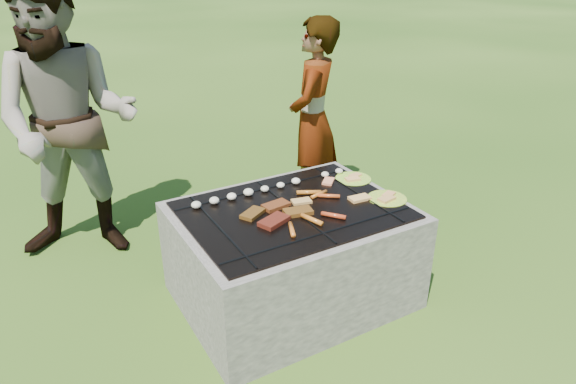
# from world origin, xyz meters

# --- Properties ---
(lawn) EXTENTS (60.00, 60.00, 0.00)m
(lawn) POSITION_xyz_m (0.00, 0.00, 0.00)
(lawn) COLOR #224511
(lawn) RESTS_ON ground
(fire_pit) EXTENTS (1.30, 1.00, 0.62)m
(fire_pit) POSITION_xyz_m (0.00, 0.00, 0.28)
(fire_pit) COLOR gray
(fire_pit) RESTS_ON ground
(mushrooms) EXTENTS (1.05, 0.06, 0.04)m
(mushrooms) POSITION_xyz_m (-0.05, 0.29, 0.63)
(mushrooms) COLOR beige
(mushrooms) RESTS_ON fire_pit
(pork_slabs) EXTENTS (0.40, 0.29, 0.03)m
(pork_slabs) POSITION_xyz_m (-0.12, -0.02, 0.62)
(pork_slabs) COLOR brown
(pork_slabs) RESTS_ON fire_pit
(sausages) EXTENTS (0.50, 0.45, 0.03)m
(sausages) POSITION_xyz_m (0.11, -0.07, 0.62)
(sausages) COLOR #C36C20
(sausages) RESTS_ON fire_pit
(bread_on_grate) EXTENTS (0.45, 0.40, 0.02)m
(bread_on_grate) POSITION_xyz_m (0.30, 0.03, 0.62)
(bread_on_grate) COLOR tan
(bread_on_grate) RESTS_ON fire_pit
(plate_far) EXTENTS (0.28, 0.28, 0.03)m
(plate_far) POSITION_xyz_m (0.56, 0.17, 0.61)
(plate_far) COLOR #DCF239
(plate_far) RESTS_ON fire_pit
(plate_near) EXTENTS (0.24, 0.24, 0.03)m
(plate_near) POSITION_xyz_m (0.56, -0.16, 0.61)
(plate_near) COLOR #FFEB3C
(plate_near) RESTS_ON fire_pit
(cook) EXTENTS (0.66, 0.66, 1.54)m
(cook) POSITION_xyz_m (0.74, 0.94, 0.77)
(cook) COLOR #ABA18E
(cook) RESTS_ON ground
(bystander) EXTENTS (1.13, 1.04, 1.89)m
(bystander) POSITION_xyz_m (-0.96, 1.21, 0.94)
(bystander) COLOR #AA988E
(bystander) RESTS_ON ground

